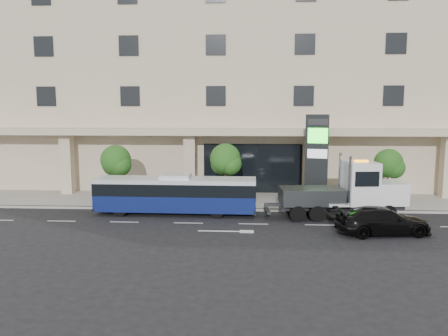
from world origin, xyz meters
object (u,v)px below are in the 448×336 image
object	(u,v)px
city_bus	(176,194)
signage_pylon	(316,159)
black_sedan	(383,221)
tow_truck	(348,192)

from	to	relation	value
city_bus	signage_pylon	bearing A→B (deg)	19.81
black_sedan	signage_pylon	distance (m)	8.26
black_sedan	city_bus	bearing A→B (deg)	64.09
tow_truck	black_sedan	size ratio (longest dim) A/B	1.72
city_bus	signage_pylon	xyz separation A→B (m)	(9.71, 3.37, 2.05)
signage_pylon	black_sedan	bearing A→B (deg)	-55.29
tow_truck	black_sedan	world-z (taller)	tow_truck
black_sedan	signage_pylon	xyz separation A→B (m)	(-2.63, 7.37, 2.65)
tow_truck	signage_pylon	xyz separation A→B (m)	(-1.47, 3.67, 1.73)
city_bus	tow_truck	distance (m)	11.19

